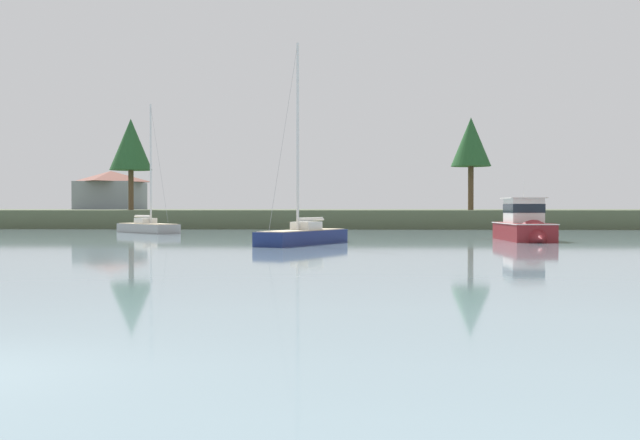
% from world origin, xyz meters
% --- Properties ---
extents(far_shore_bank, '(171.17, 44.95, 1.65)m').
position_xyz_m(far_shore_bank, '(0.00, 80.55, 0.82)').
color(far_shore_bank, '#4C563D').
rests_on(far_shore_bank, ground).
extents(sailboat_navy, '(4.48, 6.93, 10.66)m').
position_xyz_m(sailboat_navy, '(2.19, 30.87, 0.23)').
color(sailboat_navy, navy).
rests_on(sailboat_navy, ground).
extents(cruiser_maroon, '(2.47, 7.40, 4.20)m').
position_xyz_m(cruiser_maroon, '(14.48, 35.66, 0.60)').
color(cruiser_maroon, maroon).
rests_on(cruiser_maroon, ground).
extents(sailboat_grey, '(5.79, 6.08, 9.96)m').
position_xyz_m(sailboat_grey, '(-10.61, 48.17, 0.21)').
color(sailboat_grey, gray).
rests_on(sailboat_grey, ground).
extents(shore_tree_inland_b, '(3.87, 3.87, 8.96)m').
position_xyz_m(shore_tree_inland_b, '(15.97, 66.84, 8.16)').
color(shore_tree_inland_b, brown).
rests_on(shore_tree_inland_b, far_shore_bank).
extents(shore_tree_inland_c, '(4.05, 4.05, 8.79)m').
position_xyz_m(shore_tree_inland_c, '(-16.80, 64.90, 7.90)').
color(shore_tree_inland_c, brown).
rests_on(shore_tree_inland_c, far_shore_bank).
extents(cottage_near_water, '(7.67, 9.87, 5.03)m').
position_xyz_m(cottage_near_water, '(-27.19, 91.05, 4.24)').
color(cottage_near_water, gray).
rests_on(cottage_near_water, far_shore_bank).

